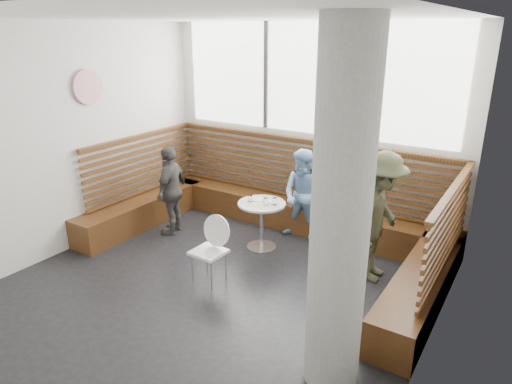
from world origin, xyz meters
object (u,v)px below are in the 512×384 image
Objects in this scene: concrete_column at (341,219)px; child_back at (304,196)px; cafe_table at (262,216)px; cafe_chair at (212,244)px; child_left at (171,190)px; adult_man at (379,217)px.

concrete_column is 2.26× the size of child_back.
cafe_chair reaches higher than cafe_table.
cafe_table is 1.53m from child_left.
cafe_chair is (-2.01, 0.80, -1.09)m from concrete_column.
child_left is at bearing 95.63° from adult_man.
concrete_column reaches higher than cafe_table.
concrete_column is at bearing 48.17° from child_left.
child_left is (-3.46, 1.66, -0.89)m from concrete_column.
adult_man is at bearing -21.00° from child_back.
cafe_table is at bearing -120.00° from child_back.
cafe_table is 0.74m from child_back.
concrete_column reaches higher than child_left.
concrete_column is 2.15m from adult_man.
cafe_chair is at bearing 43.16° from child_left.
adult_man is at bearing 37.45° from cafe_chair.
concrete_column is 3.69× the size of cafe_chair.
concrete_column reaches higher than child_back.
cafe_table is 0.42× the size of adult_man.
adult_man reaches higher than cafe_table.
adult_man is at bearing 2.28° from cafe_table.
cafe_table is at bearing 135.50° from concrete_column.
concrete_column reaches higher than adult_man.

